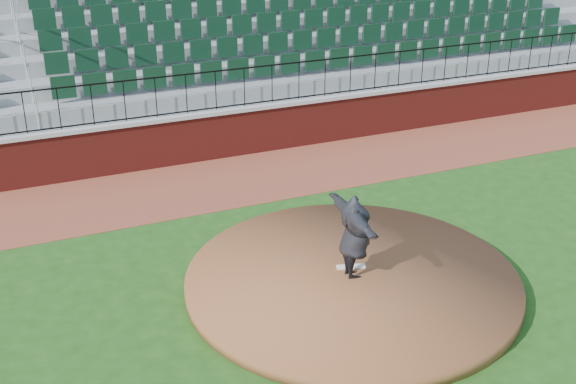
# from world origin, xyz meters

# --- Properties ---
(ground) EXTENTS (90.00, 90.00, 0.00)m
(ground) POSITION_xyz_m (0.00, 0.00, 0.00)
(ground) COLOR #1D4A15
(ground) RESTS_ON ground
(warning_track) EXTENTS (34.00, 3.20, 0.01)m
(warning_track) POSITION_xyz_m (0.00, 5.40, 0.01)
(warning_track) COLOR brown
(warning_track) RESTS_ON ground
(field_wall) EXTENTS (34.00, 0.35, 1.20)m
(field_wall) POSITION_xyz_m (0.00, 7.00, 0.60)
(field_wall) COLOR maroon
(field_wall) RESTS_ON ground
(wall_cap) EXTENTS (34.00, 0.45, 0.10)m
(wall_cap) POSITION_xyz_m (0.00, 7.00, 1.25)
(wall_cap) COLOR #B7B7B7
(wall_cap) RESTS_ON field_wall
(wall_railing) EXTENTS (34.00, 0.05, 1.00)m
(wall_railing) POSITION_xyz_m (0.00, 7.00, 1.80)
(wall_railing) COLOR black
(wall_railing) RESTS_ON wall_cap
(seating_stands) EXTENTS (34.00, 5.10, 4.60)m
(seating_stands) POSITION_xyz_m (0.00, 9.72, 2.30)
(seating_stands) COLOR gray
(seating_stands) RESTS_ON ground
(concourse_wall) EXTENTS (34.00, 0.50, 5.50)m
(concourse_wall) POSITION_xyz_m (0.00, 12.52, 2.75)
(concourse_wall) COLOR maroon
(concourse_wall) RESTS_ON ground
(pitchers_mound) EXTENTS (6.03, 6.03, 0.25)m
(pitchers_mound) POSITION_xyz_m (0.54, -0.16, 0.12)
(pitchers_mound) COLOR brown
(pitchers_mound) RESTS_ON ground
(pitching_rubber) EXTENTS (0.55, 0.28, 0.04)m
(pitching_rubber) POSITION_xyz_m (0.64, 0.07, 0.27)
(pitching_rubber) COLOR white
(pitching_rubber) RESTS_ON pitchers_mound
(pitcher) EXTENTS (0.71, 2.00, 1.59)m
(pitcher) POSITION_xyz_m (0.54, -0.20, 1.05)
(pitcher) COLOR black
(pitcher) RESTS_ON pitchers_mound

